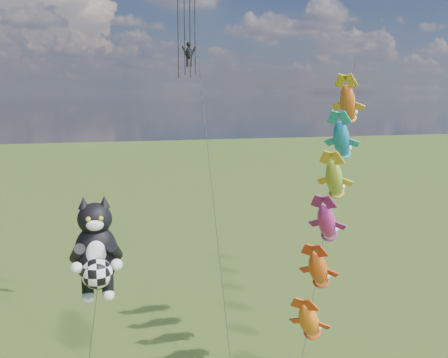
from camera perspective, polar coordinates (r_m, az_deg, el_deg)
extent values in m
ellipsoid|color=black|center=(25.38, -14.38, -8.39)|extent=(2.63, 2.43, 3.09)
ellipsoid|color=black|center=(24.78, -14.56, -4.43)|extent=(2.09, 2.01, 1.56)
cone|color=black|center=(24.61, -15.76, -2.62)|extent=(0.71, 0.71, 0.58)
cone|color=black|center=(24.59, -13.51, -2.53)|extent=(0.71, 0.71, 0.58)
ellipsoid|color=white|center=(24.21, -14.55, -5.12)|extent=(0.90, 0.69, 0.56)
ellipsoid|color=white|center=(24.60, -14.41, -8.27)|extent=(1.03, 0.72, 1.27)
sphere|color=gold|center=(24.07, -15.27, -4.45)|extent=(0.23, 0.23, 0.23)
sphere|color=gold|center=(24.06, -13.89, -4.40)|extent=(0.23, 0.23, 0.23)
sphere|color=white|center=(24.52, -16.52, -9.74)|extent=(0.58, 0.58, 0.58)
sphere|color=white|center=(24.50, -12.18, -9.57)|extent=(0.58, 0.58, 0.58)
sphere|color=white|center=(25.96, -15.27, -12.89)|extent=(0.62, 0.62, 0.62)
sphere|color=white|center=(25.95, -13.09, -12.81)|extent=(0.62, 0.62, 0.62)
sphere|color=white|center=(24.30, -14.33, -10.42)|extent=(1.45, 1.45, 1.45)
cylinder|color=black|center=(27.39, 11.62, -4.95)|extent=(9.61, 12.62, 18.45)
ellipsoid|color=orange|center=(25.57, 9.67, -15.67)|extent=(2.28, 2.58, 2.73)
ellipsoid|color=orange|center=(26.38, 10.71, -10.03)|extent=(2.28, 2.58, 2.73)
ellipsoid|color=#D83397|center=(27.43, 11.65, -4.77)|extent=(2.28, 2.58, 2.73)
ellipsoid|color=green|center=(28.71, 12.50, 0.06)|extent=(2.28, 2.58, 2.73)
ellipsoid|color=blue|center=(30.18, 13.27, 4.45)|extent=(2.28, 2.58, 2.73)
ellipsoid|color=red|center=(31.81, 13.98, 8.41)|extent=(2.28, 2.58, 2.73)
cylinder|color=black|center=(27.58, -1.62, 1.11)|extent=(1.09, 17.06, 23.88)
cylinder|color=black|center=(32.81, -5.26, 17.45)|extent=(0.08, 0.08, 7.29)
cylinder|color=black|center=(32.93, -3.92, 17.44)|extent=(0.08, 0.08, 7.29)
cylinder|color=black|center=(36.04, -4.53, 18.26)|extent=(0.08, 0.08, 8.53)
cylinder|color=black|center=(36.17, -3.36, 18.25)|extent=(0.08, 0.08, 8.53)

